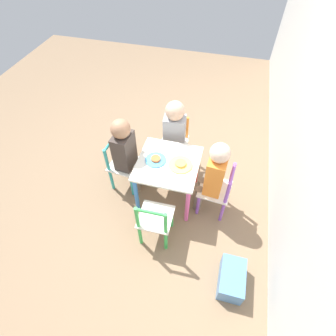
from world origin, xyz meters
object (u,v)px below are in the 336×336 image
(kids_table, at_px, (168,169))
(child_left, at_px, (174,131))
(chair_teal, at_px, (123,165))
(chair_green, at_px, (155,221))
(chair_orange, at_px, (175,143))
(child_front, at_px, (126,150))
(storage_bin, at_px, (231,279))
(plate_back, at_px, (181,164))
(chair_purple, at_px, (217,191))
(child_back, at_px, (213,174))
(plate_front, at_px, (156,160))

(kids_table, height_order, child_left, child_left)
(chair_teal, bearing_deg, kids_table, -90.00)
(chair_green, height_order, child_left, child_left)
(chair_orange, xyz_separation_m, child_front, (0.41, -0.34, 0.21))
(chair_orange, height_order, storage_bin, chair_orange)
(chair_orange, relative_size, plate_back, 2.66)
(child_left, bearing_deg, child_front, -140.40)
(chair_purple, bearing_deg, child_left, -126.31)
(plate_back, bearing_deg, chair_orange, -161.20)
(child_front, distance_m, child_left, 0.49)
(kids_table, bearing_deg, child_front, -95.13)
(chair_green, distance_m, child_left, 0.85)
(child_front, xyz_separation_m, storage_bin, (0.71, 1.04, -0.39))
(chair_orange, relative_size, chair_green, 1.00)
(kids_table, relative_size, child_back, 0.65)
(chair_green, relative_size, plate_back, 2.66)
(child_front, bearing_deg, chair_purple, -89.85)
(chair_teal, bearing_deg, plate_back, -89.01)
(child_left, relative_size, plate_front, 4.39)
(chair_teal, relative_size, chair_purple, 1.00)
(chair_orange, relative_size, child_back, 0.67)
(child_front, bearing_deg, storage_bin, -119.08)
(chair_orange, bearing_deg, chair_green, -92.21)
(chair_teal, distance_m, child_front, 0.22)
(child_back, bearing_deg, chair_purple, 90.00)
(chair_teal, distance_m, plate_front, 0.40)
(child_left, height_order, storage_bin, child_left)
(chair_orange, bearing_deg, plate_back, -76.91)
(chair_teal, height_order, chair_green, same)
(child_back, relative_size, plate_front, 4.45)
(child_back, xyz_separation_m, plate_front, (-0.03, -0.49, 0.00))
(plate_back, bearing_deg, child_front, -94.02)
(child_back, relative_size, child_left, 1.01)
(chair_teal, bearing_deg, chair_orange, -39.58)
(chair_orange, bearing_deg, child_left, -90.00)
(storage_bin, bearing_deg, chair_orange, -147.85)
(kids_table, relative_size, chair_teal, 0.98)
(chair_green, xyz_separation_m, child_front, (-0.48, -0.39, 0.21))
(child_back, bearing_deg, chair_teal, -90.15)
(child_back, relative_size, storage_bin, 2.73)
(chair_teal, relative_size, child_left, 0.68)
(child_back, height_order, storage_bin, child_back)
(plate_back, bearing_deg, kids_table, -90.00)
(chair_purple, relative_size, storage_bin, 1.83)
(chair_green, bearing_deg, chair_purple, -138.07)
(child_back, height_order, child_left, child_back)
(child_back, bearing_deg, child_left, -129.77)
(chair_teal, height_order, child_front, child_front)
(plate_back, bearing_deg, chair_purple, 83.63)
(chair_orange, relative_size, child_front, 0.67)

